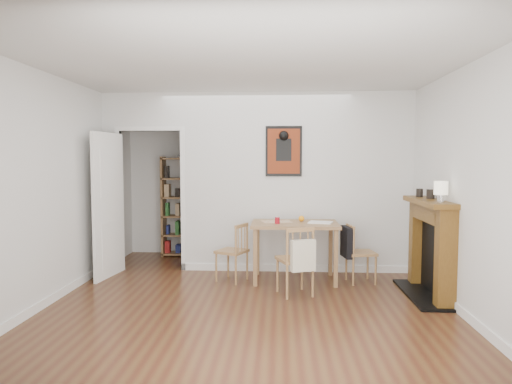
# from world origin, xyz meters

# --- Properties ---
(ground) EXTENTS (5.20, 5.20, 0.00)m
(ground) POSITION_xyz_m (0.00, 0.00, 0.00)
(ground) COLOR #4F3219
(ground) RESTS_ON ground
(room_shell) EXTENTS (5.20, 5.20, 5.20)m
(room_shell) POSITION_xyz_m (0.10, 1.34, 1.30)
(room_shell) COLOR silver
(room_shell) RESTS_ON ground
(dining_table) EXTENTS (1.15, 0.73, 0.79)m
(dining_table) POSITION_xyz_m (0.55, 0.85, 0.69)
(dining_table) COLOR olive
(dining_table) RESTS_ON ground
(chair_left) EXTENTS (0.52, 0.52, 0.78)m
(chair_left) POSITION_xyz_m (-0.30, 0.79, 0.39)
(chair_left) COLOR #A2784B
(chair_left) RESTS_ON ground
(chair_right) EXTENTS (0.49, 0.44, 0.78)m
(chair_right) POSITION_xyz_m (1.41, 0.80, 0.40)
(chair_right) COLOR #A2784B
(chair_right) RESTS_ON ground
(chair_front) EXTENTS (0.54, 0.57, 0.84)m
(chair_front) POSITION_xyz_m (0.54, 0.20, 0.43)
(chair_front) COLOR #A2784B
(chair_front) RESTS_ON ground
(bookshelf) EXTENTS (0.71, 0.28, 1.68)m
(bookshelf) POSITION_xyz_m (-1.29, 2.37, 0.83)
(bookshelf) COLOR olive
(bookshelf) RESTS_ON ground
(fireplace) EXTENTS (0.45, 1.25, 1.16)m
(fireplace) POSITION_xyz_m (2.16, 0.25, 0.62)
(fireplace) COLOR brown
(fireplace) RESTS_ON ground
(red_glass) EXTENTS (0.07, 0.07, 0.08)m
(red_glass) POSITION_xyz_m (0.31, 0.74, 0.83)
(red_glass) COLOR maroon
(red_glass) RESTS_ON dining_table
(orange_fruit) EXTENTS (0.08, 0.08, 0.08)m
(orange_fruit) POSITION_xyz_m (0.64, 0.97, 0.83)
(orange_fruit) COLOR orange
(orange_fruit) RESTS_ON dining_table
(placemat) EXTENTS (0.44, 0.37, 0.00)m
(placemat) POSITION_xyz_m (0.31, 0.94, 0.79)
(placemat) COLOR beige
(placemat) RESTS_ON dining_table
(notebook) EXTENTS (0.35, 0.30, 0.02)m
(notebook) POSITION_xyz_m (0.89, 0.84, 0.79)
(notebook) COLOR white
(notebook) RESTS_ON dining_table
(mantel_lamp) EXTENTS (0.15, 0.15, 0.24)m
(mantel_lamp) POSITION_xyz_m (2.12, -0.12, 1.31)
(mantel_lamp) COLOR silver
(mantel_lamp) RESTS_ON fireplace
(ceramic_jar_a) EXTENTS (0.10, 0.10, 0.11)m
(ceramic_jar_a) POSITION_xyz_m (2.16, 0.34, 1.22)
(ceramic_jar_a) COLOR black
(ceramic_jar_a) RESTS_ON fireplace
(ceramic_jar_b) EXTENTS (0.08, 0.08, 0.11)m
(ceramic_jar_b) POSITION_xyz_m (2.11, 0.60, 1.21)
(ceramic_jar_b) COLOR black
(ceramic_jar_b) RESTS_ON fireplace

